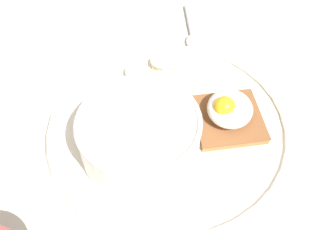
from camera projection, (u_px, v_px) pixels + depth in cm
name	position (u px, v px, depth cm)	size (l,w,h in cm)	color
ground_plane	(168.00, 135.00, 48.48)	(120.00, 120.00, 2.00)	beige
plate	(168.00, 126.00, 47.10)	(30.15, 30.15, 1.60)	white
oatmeal_bowl	(140.00, 137.00, 42.12)	(13.82, 13.82, 6.08)	white
toast_slice	(228.00, 119.00, 46.77)	(10.00, 10.00, 1.13)	brown
poached_egg	(229.00, 108.00, 45.09)	(5.89, 5.57, 3.72)	white
banana_slice_front	(160.00, 82.00, 50.95)	(4.48, 4.43, 1.31)	beige
banana_slice_left	(182.00, 89.00, 50.27)	(3.30, 3.35, 1.06)	beige
banana_slice_back	(161.00, 63.00, 53.23)	(4.20, 4.22, 1.44)	beige
banana_slice_right	(177.00, 72.00, 52.14)	(4.05, 3.97, 1.58)	beige
banana_slice_inner	(137.00, 73.00, 52.17)	(4.73, 4.74, 1.15)	#F9EAC2
banana_slice_outer	(139.00, 91.00, 49.91)	(3.42, 3.43, 1.24)	beige
spoon	(192.00, 32.00, 59.65)	(11.35, 3.46, 0.80)	silver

